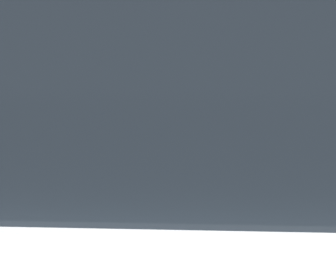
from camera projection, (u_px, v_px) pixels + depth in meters
name	position (u px, v px, depth m)	size (l,w,h in m)	color
parking_meter	(197.00, 159.00, 4.08)	(0.17, 0.18, 1.33)	slate
pedestrian_at_meter	(95.00, 144.00, 4.23)	(0.68, 0.41, 1.79)	slate
parked_hatchback_white	(266.00, 248.00, 2.56)	(4.02, 1.80, 1.81)	white
background_railing	(219.00, 147.00, 6.85)	(24.06, 0.06, 1.10)	#2D7A38
backdrop_wall	(225.00, 52.00, 9.68)	(32.00, 0.50, 3.96)	#ADA38E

